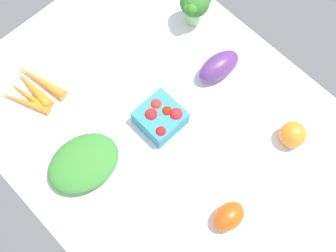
{
  "coord_description": "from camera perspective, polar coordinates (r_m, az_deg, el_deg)",
  "views": [
    {
      "loc": [
        -29.73,
        28.75,
        105.95
      ],
      "look_at": [
        0.0,
        0.0,
        4.0
      ],
      "focal_mm": 46.59,
      "sensor_mm": 36.0,
      "label": 1
    }
  ],
  "objects": [
    {
      "name": "roma_tomato",
      "position": [
        1.04,
        7.98,
        -11.65
      ],
      "size": [
        6.31,
        8.46,
        5.92
      ],
      "primitive_type": "ellipsoid",
      "rotation": [
        0.0,
        0.0,
        1.52
      ],
      "color": "#E14E14",
      "rests_on": "tablecloth"
    },
    {
      "name": "carrot_bunch",
      "position": [
        1.21,
        -17.39,
        4.73
      ],
      "size": [
        18.04,
        14.76,
        2.96
      ],
      "color": "orange",
      "rests_on": "tablecloth"
    },
    {
      "name": "tablecloth",
      "position": [
        1.13,
        0.0,
        -0.57
      ],
      "size": [
        104.0,
        76.0,
        2.0
      ],
      "primitive_type": "cube",
      "color": "white",
      "rests_on": "ground"
    },
    {
      "name": "broccoli_head",
      "position": [
        1.22,
        3.52,
        15.62
      ],
      "size": [
        8.15,
        9.23,
        12.41
      ],
      "color": "#94CC86",
      "rests_on": "tablecloth"
    },
    {
      "name": "eggplant",
      "position": [
        1.17,
        6.68,
        7.77
      ],
      "size": [
        8.14,
        13.15,
        6.6
      ],
      "primitive_type": "ellipsoid",
      "rotation": [
        0.0,
        0.0,
        1.44
      ],
      "color": "#593172",
      "rests_on": "tablecloth"
    },
    {
      "name": "heirloom_tomato_orange",
      "position": [
        1.12,
        16.04,
        -1.06
      ],
      "size": [
        6.75,
        6.75,
        6.75
      ],
      "primitive_type": "sphere",
      "color": "orange",
      "rests_on": "tablecloth"
    },
    {
      "name": "berry_basket",
      "position": [
        1.1,
        -0.96,
        1.08
      ],
      "size": [
        10.54,
        10.54,
        6.47
      ],
      "color": "teal",
      "rests_on": "tablecloth"
    },
    {
      "name": "leafy_greens_clump",
      "position": [
        1.08,
        -11.01,
        -4.8
      ],
      "size": [
        16.67,
        20.18,
        5.07
      ],
      "primitive_type": "ellipsoid",
      "rotation": [
        0.0,
        0.0,
        4.56
      ],
      "color": "#367E31",
      "rests_on": "tablecloth"
    }
  ]
}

